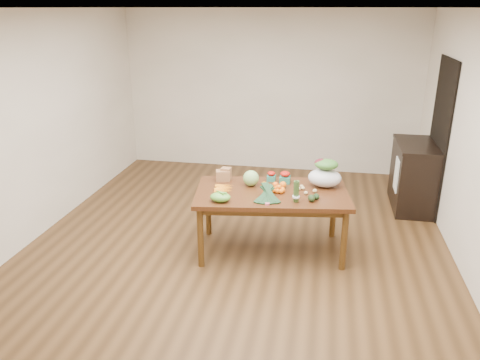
% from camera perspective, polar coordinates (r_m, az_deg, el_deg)
% --- Properties ---
extents(floor, '(6.00, 6.00, 0.00)m').
position_cam_1_polar(floor, '(5.69, -0.38, -8.04)').
color(floor, brown).
rests_on(floor, ground).
extents(ceiling, '(5.00, 6.00, 0.02)m').
position_cam_1_polar(ceiling, '(5.01, -0.46, 20.26)').
color(ceiling, white).
rests_on(ceiling, room_walls).
extents(room_walls, '(5.02, 6.02, 2.70)m').
position_cam_1_polar(room_walls, '(5.19, -0.42, 5.19)').
color(room_walls, white).
rests_on(room_walls, floor).
extents(dining_table, '(1.83, 1.18, 0.75)m').
position_cam_1_polar(dining_table, '(5.45, 3.82, -5.04)').
color(dining_table, '#43270F').
rests_on(dining_table, floor).
extents(doorway_dark, '(0.02, 1.00, 2.10)m').
position_cam_1_polar(doorway_dark, '(6.90, 23.06, 4.81)').
color(doorway_dark, black).
rests_on(doorway_dark, floor).
extents(cabinet, '(0.52, 1.02, 0.94)m').
position_cam_1_polar(cabinet, '(7.03, 20.32, 0.48)').
color(cabinet, black).
rests_on(cabinet, floor).
extents(dish_towel, '(0.02, 0.28, 0.45)m').
position_cam_1_polar(dish_towel, '(6.75, 18.52, 0.63)').
color(dish_towel, white).
rests_on(dish_towel, cabinet).
extents(paper_bag, '(0.24, 0.21, 0.16)m').
position_cam_1_polar(paper_bag, '(5.58, -2.10, 0.67)').
color(paper_bag, brown).
rests_on(paper_bag, dining_table).
extents(cabbage, '(0.18, 0.18, 0.18)m').
position_cam_1_polar(cabbage, '(5.42, 1.34, 0.22)').
color(cabbage, '#8FBD6D').
rests_on(cabbage, dining_table).
extents(strawberry_basket_a, '(0.11, 0.11, 0.09)m').
position_cam_1_polar(strawberry_basket_a, '(5.61, 3.84, 0.37)').
color(strawberry_basket_a, red).
rests_on(strawberry_basket_a, dining_table).
extents(strawberry_basket_b, '(0.14, 0.14, 0.11)m').
position_cam_1_polar(strawberry_basket_b, '(5.55, 5.50, 0.22)').
color(strawberry_basket_b, red).
rests_on(strawberry_basket_b, dining_table).
extents(orange_a, '(0.07, 0.07, 0.07)m').
position_cam_1_polar(orange_a, '(5.39, 2.97, -0.57)').
color(orange_a, '#FFA70F').
rests_on(orange_a, dining_table).
extents(orange_b, '(0.07, 0.07, 0.07)m').
position_cam_1_polar(orange_b, '(5.39, 4.34, -0.59)').
color(orange_b, orange).
rests_on(orange_b, dining_table).
extents(orange_c, '(0.08, 0.08, 0.08)m').
position_cam_1_polar(orange_c, '(5.39, 5.26, -0.58)').
color(orange_c, '#FF600F').
rests_on(orange_c, dining_table).
extents(mandarin_cluster, '(0.20, 0.20, 0.09)m').
position_cam_1_polar(mandarin_cluster, '(5.27, 4.76, -1.01)').
color(mandarin_cluster, '#DE5C0D').
rests_on(mandarin_cluster, dining_table).
extents(carrots, '(0.25, 0.27, 0.03)m').
position_cam_1_polar(carrots, '(5.34, -2.01, -1.00)').
color(carrots, orange).
rests_on(carrots, dining_table).
extents(snap_pea_bag, '(0.22, 0.17, 0.10)m').
position_cam_1_polar(snap_pea_bag, '(5.00, -2.41, -2.10)').
color(snap_pea_bag, '#61AF3B').
rests_on(snap_pea_bag, dining_table).
extents(kale_bunch, '(0.37, 0.44, 0.16)m').
position_cam_1_polar(kale_bunch, '(5.00, 3.35, -1.73)').
color(kale_bunch, black).
rests_on(kale_bunch, dining_table).
extents(asparagus_bundle, '(0.10, 0.13, 0.26)m').
position_cam_1_polar(asparagus_bundle, '(4.98, 6.87, -1.38)').
color(asparagus_bundle, '#4F7636').
rests_on(asparagus_bundle, dining_table).
extents(potato_a, '(0.05, 0.04, 0.04)m').
position_cam_1_polar(potato_a, '(5.35, 7.16, -1.04)').
color(potato_a, tan).
rests_on(potato_a, dining_table).
extents(potato_b, '(0.05, 0.04, 0.04)m').
position_cam_1_polar(potato_b, '(5.24, 8.04, -1.56)').
color(potato_b, tan).
rests_on(potato_b, dining_table).
extents(potato_c, '(0.05, 0.04, 0.04)m').
position_cam_1_polar(potato_c, '(5.37, 7.68, -0.98)').
color(potato_c, tan).
rests_on(potato_c, dining_table).
extents(potato_d, '(0.05, 0.04, 0.04)m').
position_cam_1_polar(potato_d, '(5.43, 7.52, -0.76)').
color(potato_d, tan).
rests_on(potato_d, dining_table).
extents(potato_e, '(0.05, 0.05, 0.04)m').
position_cam_1_polar(potato_e, '(5.31, 9.10, -1.31)').
color(potato_e, tan).
rests_on(potato_e, dining_table).
extents(avocado_a, '(0.10, 0.13, 0.07)m').
position_cam_1_polar(avocado_a, '(5.06, 8.71, -2.20)').
color(avocado_a, black).
rests_on(avocado_a, dining_table).
extents(avocado_b, '(0.09, 0.11, 0.06)m').
position_cam_1_polar(avocado_b, '(5.13, 9.29, -1.99)').
color(avocado_b, black).
rests_on(avocado_b, dining_table).
extents(salad_bag, '(0.42, 0.34, 0.30)m').
position_cam_1_polar(salad_bag, '(5.46, 10.31, 0.68)').
color(salad_bag, silver).
rests_on(salad_bag, dining_table).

